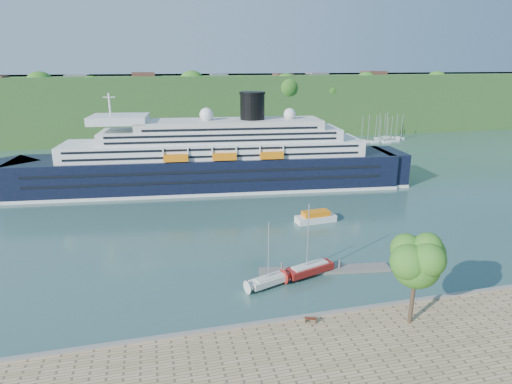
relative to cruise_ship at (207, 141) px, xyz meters
name	(u,v)px	position (x,y,z in m)	size (l,w,h in m)	color
ground	(331,320)	(6.18, -58.38, -11.29)	(400.00, 400.00, 0.00)	#2C4E49
far_hillside	(194,104)	(6.18, 86.62, 0.71)	(400.00, 50.00, 24.00)	#2E5C25
quay_coping	(332,312)	(6.18, -58.58, -10.14)	(220.00, 0.50, 0.30)	slate
cruise_ship	(207,141)	(0.00, 0.00, 0.00)	(100.55, 14.64, 22.58)	black
park_bench	(311,319)	(3.19, -59.58, -9.85)	(1.37, 0.56, 0.88)	#482014
promenade_tree	(415,275)	(14.00, -62.15, -4.56)	(6.92, 6.92, 11.47)	#29661B
floating_pontoon	(325,270)	(10.34, -46.71, -11.08)	(18.89, 2.31, 0.42)	gray
sailboat_white_near	(272,256)	(1.65, -48.94, -6.86)	(6.86, 1.90, 8.85)	silver
sailboat_red	(311,242)	(7.69, -47.48, -6.18)	(7.91, 2.20, 10.22)	maroon
tender_launch	(316,216)	(16.42, -27.63, -10.22)	(7.75, 2.65, 2.14)	orange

